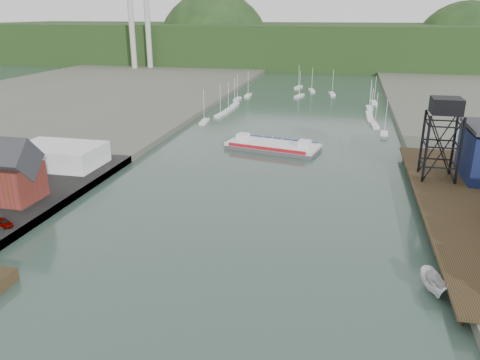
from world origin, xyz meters
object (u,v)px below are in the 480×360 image
at_px(chain_ferry, 273,146).
at_px(motorboat, 433,283).
at_px(harbor_building, 3,176).
at_px(car_west_a, 4,222).
at_px(lift_tower, 446,111).

bearing_deg(chain_ferry, motorboat, -51.39).
distance_m(harbor_building, motorboat, 71.96).
bearing_deg(chain_ferry, car_west_a, -108.00).
xyz_separation_m(lift_tower, car_west_a, (-69.72, -37.96, -13.43)).
bearing_deg(motorboat, harbor_building, 160.74).
height_order(lift_tower, car_west_a, lift_tower).
relative_size(harbor_building, lift_tower, 0.76).
xyz_separation_m(motorboat, car_west_a, (-63.55, 1.80, 1.02)).
bearing_deg(car_west_a, lift_tower, -37.08).
relative_size(harbor_building, chain_ferry, 0.49).
bearing_deg(motorboat, car_west_a, 168.54).
distance_m(lift_tower, motorboat, 42.75).
distance_m(lift_tower, car_west_a, 80.51).
bearing_deg(motorboat, chain_ferry, 106.82).
bearing_deg(lift_tower, motorboat, -98.83).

